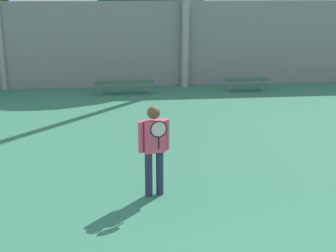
% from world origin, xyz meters
% --- Properties ---
extents(tennis_player, '(0.58, 0.46, 1.73)m').
position_xyz_m(tennis_player, '(-0.78, 4.37, 1.00)').
color(tennis_player, '#282D47').
rests_on(tennis_player, ground_plane).
extents(bench_adjacent_court, '(1.63, 0.40, 0.46)m').
position_xyz_m(bench_adjacent_court, '(3.43, 13.21, 0.42)').
color(bench_adjacent_court, '#28663D').
rests_on(bench_adjacent_court, ground_plane).
extents(bench_by_gate, '(2.18, 0.40, 0.46)m').
position_xyz_m(bench_by_gate, '(-1.15, 13.21, 0.42)').
color(bench_by_gate, '#28663D').
rests_on(bench_by_gate, ground_plane).
extents(back_fence, '(31.43, 0.06, 3.28)m').
position_xyz_m(back_fence, '(0.00, 14.57, 1.64)').
color(back_fence, gray).
rests_on(back_fence, ground_plane).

